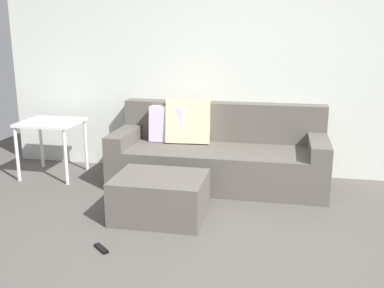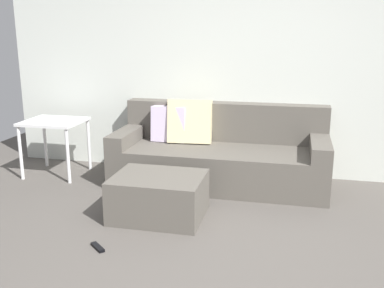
{
  "view_description": "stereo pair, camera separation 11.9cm",
  "coord_description": "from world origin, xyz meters",
  "views": [
    {
      "loc": [
        0.35,
        -2.66,
        1.61
      ],
      "look_at": [
        -0.47,
        1.36,
        0.55
      ],
      "focal_mm": 41.8,
      "sensor_mm": 36.0,
      "label": 1
    },
    {
      "loc": [
        0.46,
        -2.63,
        1.61
      ],
      "look_at": [
        -0.47,
        1.36,
        0.55
      ],
      "focal_mm": 41.8,
      "sensor_mm": 36.0,
      "label": 2
    }
  ],
  "objects": [
    {
      "name": "ottoman",
      "position": [
        -0.65,
        0.87,
        0.19
      ],
      "size": [
        0.78,
        0.62,
        0.38
      ],
      "primitive_type": "cube",
      "color": "#59544C",
      "rests_on": "ground_plane"
    },
    {
      "name": "ground_plane",
      "position": [
        0.0,
        0.0,
        0.0
      ],
      "size": [
        7.47,
        7.47,
        0.0
      ],
      "primitive_type": "plane",
      "color": "#544F49"
    },
    {
      "name": "side_table",
      "position": [
        -2.14,
        1.76,
        0.54
      ],
      "size": [
        0.63,
        0.56,
        0.63
      ],
      "color": "white",
      "rests_on": "ground_plane"
    },
    {
      "name": "couch_sectional",
      "position": [
        -0.31,
        1.91,
        0.31
      ],
      "size": [
        2.23,
        0.9,
        0.88
      ],
      "color": "#59544C",
      "rests_on": "ground_plane"
    },
    {
      "name": "wall_back",
      "position": [
        0.0,
        2.34,
        1.22
      ],
      "size": [
        5.74,
        0.1,
        2.44
      ],
      "primitive_type": "cube",
      "color": "silver",
      "rests_on": "ground_plane"
    },
    {
      "name": "remote_near_ottoman",
      "position": [
        -0.93,
        0.2,
        0.01
      ],
      "size": [
        0.15,
        0.14,
        0.02
      ],
      "primitive_type": "cube",
      "rotation": [
        0.0,
        0.0,
        -0.72
      ],
      "color": "black",
      "rests_on": "ground_plane"
    }
  ]
}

